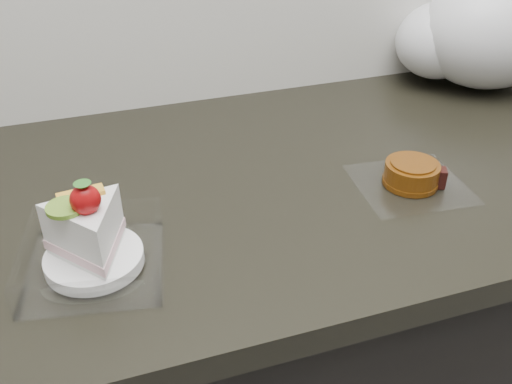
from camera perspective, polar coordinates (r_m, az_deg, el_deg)
counter at (r=1.18m, az=0.47°, el=-17.24°), size 2.04×0.64×0.90m
cake_tray at (r=0.72m, az=-16.12°, el=-5.11°), size 0.19×0.19×0.13m
mooncake_wrap at (r=0.89m, az=15.34°, el=1.58°), size 0.17×0.16×0.04m
plastic_bag at (r=1.26m, az=21.92°, el=14.78°), size 0.38×0.30×0.29m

